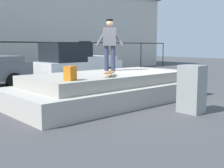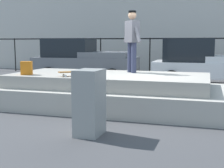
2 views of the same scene
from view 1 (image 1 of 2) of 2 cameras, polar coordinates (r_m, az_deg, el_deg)
ground_plane at (r=9.43m, az=4.65°, el=-2.71°), size 60.00×60.00×0.00m
concrete_ledge at (r=8.81m, az=-0.35°, el=-0.82°), size 6.26×2.92×0.86m
skateboarder at (r=9.47m, az=-0.45°, el=8.50°), size 0.69×0.75×1.68m
skateboard at (r=7.77m, az=-0.44°, el=2.27°), size 0.72×0.65×0.12m
backpack at (r=6.92m, az=-8.33°, el=2.12°), size 0.33×0.29×0.34m
car_white_pickup_mid at (r=14.25m, az=-7.29°, el=4.43°), size 4.27×2.26×1.84m
utility_box at (r=7.47m, az=15.58°, el=-1.00°), size 0.45×0.61×1.21m
fence_row at (r=16.07m, az=-17.28°, el=6.19°), size 24.06×0.06×1.92m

